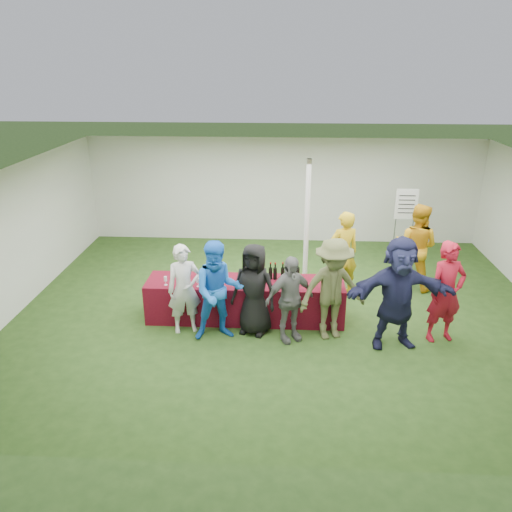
# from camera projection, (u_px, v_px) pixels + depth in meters

# --- Properties ---
(ground) EXTENTS (60.00, 60.00, 0.00)m
(ground) POSITION_uv_depth(u_px,v_px,m) (281.00, 309.00, 9.66)
(ground) COLOR #284719
(ground) RESTS_ON ground
(tent) EXTENTS (10.00, 10.00, 10.00)m
(tent) POSITION_uv_depth(u_px,v_px,m) (307.00, 224.00, 10.25)
(tent) COLOR white
(tent) RESTS_ON ground
(serving_table) EXTENTS (3.60, 0.80, 0.75)m
(serving_table) POSITION_uv_depth(u_px,v_px,m) (245.00, 300.00, 9.21)
(serving_table) COLOR maroon
(serving_table) RESTS_ON ground
(wine_bottles) EXTENTS (0.74, 0.14, 0.32)m
(wine_bottles) POSITION_uv_depth(u_px,v_px,m) (280.00, 273.00, 9.12)
(wine_bottles) COLOR black
(wine_bottles) RESTS_ON serving_table
(wine_glasses) EXTENTS (1.10, 0.10, 0.16)m
(wine_glasses) POSITION_uv_depth(u_px,v_px,m) (193.00, 280.00, 8.83)
(wine_glasses) COLOR silver
(wine_glasses) RESTS_ON serving_table
(water_bottle) EXTENTS (0.07, 0.07, 0.23)m
(water_bottle) POSITION_uv_depth(u_px,v_px,m) (248.00, 274.00, 9.10)
(water_bottle) COLOR silver
(water_bottle) RESTS_ON serving_table
(bar_towel) EXTENTS (0.25, 0.18, 0.03)m
(bar_towel) POSITION_uv_depth(u_px,v_px,m) (331.00, 281.00, 9.03)
(bar_towel) COLOR white
(bar_towel) RESTS_ON serving_table
(dump_bucket) EXTENTS (0.26, 0.26, 0.18)m
(dump_bucket) POSITION_uv_depth(u_px,v_px,m) (333.00, 284.00, 8.75)
(dump_bucket) COLOR slate
(dump_bucket) RESTS_ON serving_table
(wine_list_sign) EXTENTS (0.50, 0.03, 1.80)m
(wine_list_sign) POSITION_uv_depth(u_px,v_px,m) (406.00, 210.00, 11.35)
(wine_list_sign) COLOR slate
(wine_list_sign) RESTS_ON ground
(staff_pourer) EXTENTS (0.75, 0.61, 1.76)m
(staff_pourer) POSITION_uv_depth(u_px,v_px,m) (343.00, 254.00, 10.00)
(staff_pourer) COLOR gold
(staff_pourer) RESTS_ON ground
(staff_back) EXTENTS (1.11, 1.05, 1.82)m
(staff_back) POSITION_uv_depth(u_px,v_px,m) (416.00, 247.00, 10.29)
(staff_back) COLOR orange
(staff_back) RESTS_ON ground
(customer_0) EXTENTS (0.68, 0.56, 1.61)m
(customer_0) POSITION_uv_depth(u_px,v_px,m) (184.00, 289.00, 8.63)
(customer_0) COLOR silver
(customer_0) RESTS_ON ground
(customer_1) EXTENTS (0.99, 0.85, 1.77)m
(customer_1) POSITION_uv_depth(u_px,v_px,m) (218.00, 291.00, 8.39)
(customer_1) COLOR blue
(customer_1) RESTS_ON ground
(customer_2) EXTENTS (0.93, 0.75, 1.64)m
(customer_2) POSITION_uv_depth(u_px,v_px,m) (254.00, 289.00, 8.59)
(customer_2) COLOR black
(customer_2) RESTS_ON ground
(customer_3) EXTENTS (0.97, 0.77, 1.54)m
(customer_3) POSITION_uv_depth(u_px,v_px,m) (290.00, 299.00, 8.36)
(customer_3) COLOR slate
(customer_3) RESTS_ON ground
(customer_4) EXTENTS (1.32, 1.00, 1.81)m
(customer_4) POSITION_uv_depth(u_px,v_px,m) (333.00, 290.00, 8.39)
(customer_4) COLOR #4F542E
(customer_4) RESTS_ON ground
(customer_5) EXTENTS (1.85, 0.82, 1.93)m
(customer_5) POSITION_uv_depth(u_px,v_px,m) (398.00, 293.00, 8.13)
(customer_5) COLOR #1D1F42
(customer_5) RESTS_ON ground
(customer_6) EXTENTS (0.74, 0.59, 1.78)m
(customer_6) POSITION_uv_depth(u_px,v_px,m) (446.00, 292.00, 8.33)
(customer_6) COLOR #A71225
(customer_6) RESTS_ON ground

